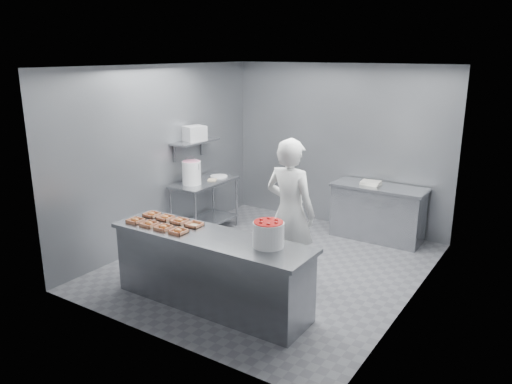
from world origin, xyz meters
TOP-DOWN VIEW (x-y plane):
  - floor at (0.00, 0.00)m, footprint 4.50×4.50m
  - ceiling at (0.00, 0.00)m, footprint 4.50×4.50m
  - wall_back at (0.00, 2.25)m, footprint 4.00×0.04m
  - wall_left at (-2.00, 0.00)m, footprint 0.04×4.50m
  - wall_right at (2.00, 0.00)m, footprint 0.04×4.50m
  - service_counter at (0.00, -1.35)m, footprint 2.60×0.70m
  - prep_table at (-1.65, 0.60)m, footprint 0.60×1.20m
  - back_counter at (0.90, 1.90)m, footprint 1.50×0.60m
  - wall_shelf at (-1.82, 0.60)m, footprint 0.35×0.90m
  - tray_0 at (-1.08, -1.49)m, footprint 0.19×0.18m
  - tray_1 at (-0.84, -1.49)m, footprint 0.19×0.18m
  - tray_2 at (-0.60, -1.49)m, footprint 0.19×0.18m
  - tray_3 at (-0.36, -1.49)m, footprint 0.19×0.18m
  - tray_4 at (-1.08, -1.21)m, footprint 0.19×0.18m
  - tray_5 at (-0.84, -1.21)m, footprint 0.19×0.18m
  - tray_6 at (-0.60, -1.21)m, footprint 0.19×0.18m
  - tray_7 at (-0.36, -1.21)m, footprint 0.19×0.18m
  - worker at (0.47, -0.27)m, footprint 0.74×0.51m
  - strawberry_tub at (0.76, -1.27)m, footprint 0.35×0.35m
  - glaze_bucket at (-1.70, 0.34)m, footprint 0.32×0.30m
  - bucket_lid at (-1.62, 0.96)m, footprint 0.38×0.38m
  - rag at (-1.58, 0.72)m, footprint 0.17×0.16m
  - appliance at (-1.82, 0.59)m, footprint 0.38×0.40m
  - paper_stack at (0.76, 1.90)m, footprint 0.31×0.24m

SIDE VIEW (x-z plane):
  - floor at x=0.00m, z-range 0.00..0.00m
  - back_counter at x=0.90m, z-range 0.00..0.90m
  - service_counter at x=0.00m, z-range 0.00..0.90m
  - prep_table at x=-1.65m, z-range 0.14..1.04m
  - rag at x=-1.58m, z-range 0.90..0.92m
  - bucket_lid at x=-1.62m, z-range 0.90..0.92m
  - tray_7 at x=-0.36m, z-range 0.90..0.94m
  - tray_0 at x=-1.08m, z-range 0.89..0.95m
  - tray_1 at x=-0.84m, z-range 0.89..0.95m
  - tray_2 at x=-0.60m, z-range 0.89..0.95m
  - tray_3 at x=-0.36m, z-range 0.89..0.95m
  - tray_4 at x=-1.08m, z-range 0.89..0.95m
  - tray_5 at x=-0.84m, z-range 0.89..0.95m
  - tray_6 at x=-0.60m, z-range 0.89..0.95m
  - paper_stack at x=0.76m, z-range 0.90..0.96m
  - worker at x=0.47m, z-range 0.00..1.95m
  - strawberry_tub at x=0.76m, z-range 0.91..1.20m
  - glaze_bucket at x=-1.70m, z-range 0.87..1.33m
  - wall_back at x=0.00m, z-range 0.00..2.80m
  - wall_left at x=-2.00m, z-range 0.00..2.80m
  - wall_right at x=2.00m, z-range 0.00..2.80m
  - wall_shelf at x=-1.82m, z-range 1.54..1.56m
  - appliance at x=-1.82m, z-range 1.56..1.81m
  - ceiling at x=0.00m, z-range 2.80..2.80m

